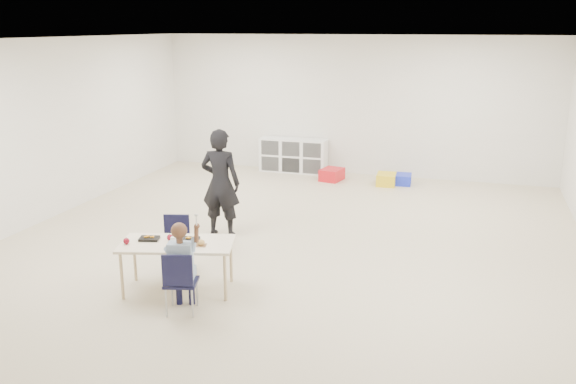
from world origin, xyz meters
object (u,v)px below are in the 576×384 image
(table, at_px, (178,266))
(adult, at_px, (220,183))
(child, at_px, (180,263))
(chair_near, at_px, (181,281))
(cubby_shelf, at_px, (293,155))

(table, xyz_separation_m, adult, (-0.28, 1.92, 0.49))
(child, bearing_deg, adult, 88.19)
(chair_near, relative_size, child, 0.63)
(cubby_shelf, bearing_deg, chair_near, -83.81)
(table, height_order, cubby_shelf, cubby_shelf)
(child, xyz_separation_m, adult, (-0.56, 2.40, 0.24))
(chair_near, distance_m, child, 0.20)
(table, relative_size, cubby_shelf, 1.00)
(chair_near, relative_size, cubby_shelf, 0.50)
(table, distance_m, adult, 2.00)
(child, bearing_deg, cubby_shelf, 81.16)
(table, height_order, adult, adult)
(table, distance_m, child, 0.62)
(chair_near, bearing_deg, adult, 88.19)
(adult, bearing_deg, chair_near, 101.05)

